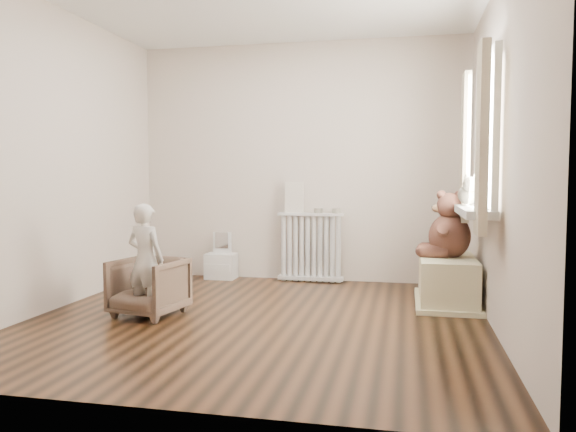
% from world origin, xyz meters
% --- Properties ---
extents(floor, '(3.60, 3.60, 0.01)m').
position_xyz_m(floor, '(0.00, 0.00, 0.00)').
color(floor, black).
rests_on(floor, ground).
extents(back_wall, '(3.60, 0.02, 2.60)m').
position_xyz_m(back_wall, '(0.00, 1.80, 1.30)').
color(back_wall, beige).
rests_on(back_wall, ground).
extents(front_wall, '(3.60, 0.02, 2.60)m').
position_xyz_m(front_wall, '(0.00, -1.80, 1.30)').
color(front_wall, beige).
rests_on(front_wall, ground).
extents(left_wall, '(0.02, 3.60, 2.60)m').
position_xyz_m(left_wall, '(-1.80, 0.00, 1.30)').
color(left_wall, beige).
rests_on(left_wall, ground).
extents(right_wall, '(0.02, 3.60, 2.60)m').
position_xyz_m(right_wall, '(1.80, 0.00, 1.30)').
color(right_wall, beige).
rests_on(right_wall, ground).
extents(window, '(0.03, 0.90, 1.10)m').
position_xyz_m(window, '(1.76, 0.30, 1.45)').
color(window, white).
rests_on(window, right_wall).
extents(window_sill, '(0.22, 1.10, 0.06)m').
position_xyz_m(window_sill, '(1.67, 0.30, 0.87)').
color(window_sill, silver).
rests_on(window_sill, right_wall).
extents(curtain_left, '(0.06, 0.26, 1.30)m').
position_xyz_m(curtain_left, '(1.65, -0.27, 1.39)').
color(curtain_left, '#C3B593').
rests_on(curtain_left, right_wall).
extents(curtain_right, '(0.06, 0.26, 1.30)m').
position_xyz_m(curtain_right, '(1.65, 0.87, 1.39)').
color(curtain_right, '#C3B593').
rests_on(curtain_right, right_wall).
extents(radiator, '(0.71, 0.13, 0.75)m').
position_xyz_m(radiator, '(0.14, 1.68, 0.39)').
color(radiator, silver).
rests_on(radiator, floor).
extents(paper_doll, '(0.20, 0.02, 0.33)m').
position_xyz_m(paper_doll, '(-0.04, 1.68, 0.92)').
color(paper_doll, beige).
rests_on(paper_doll, radiator).
extents(tin_a, '(0.09, 0.09, 0.05)m').
position_xyz_m(tin_a, '(0.22, 1.68, 0.78)').
color(tin_a, '#A59E8C').
rests_on(tin_a, radiator).
extents(tin_b, '(0.09, 0.09, 0.05)m').
position_xyz_m(tin_b, '(0.42, 1.68, 0.77)').
color(tin_b, '#A59E8C').
rests_on(tin_b, radiator).
extents(toy_vanity, '(0.33, 0.24, 0.52)m').
position_xyz_m(toy_vanity, '(-0.87, 1.65, 0.28)').
color(toy_vanity, silver).
rests_on(toy_vanity, floor).
extents(armchair, '(0.60, 0.61, 0.48)m').
position_xyz_m(armchair, '(-0.91, -0.08, 0.24)').
color(armchair, brown).
rests_on(armchair, floor).
extents(child, '(0.37, 0.28, 0.91)m').
position_xyz_m(child, '(-0.91, -0.13, 0.47)').
color(child, beige).
rests_on(child, armchair).
extents(toy_bench, '(0.48, 0.90, 0.43)m').
position_xyz_m(toy_bench, '(1.52, 0.87, 0.20)').
color(toy_bench, beige).
rests_on(toy_bench, floor).
extents(teddy_bear, '(0.50, 0.40, 0.58)m').
position_xyz_m(teddy_bear, '(1.53, 0.88, 0.67)').
color(teddy_bear, '#3D2018').
rests_on(teddy_bear, toy_bench).
extents(plush_cat, '(0.18, 0.29, 0.25)m').
position_xyz_m(plush_cat, '(1.66, 0.60, 1.00)').
color(plush_cat, gray).
rests_on(plush_cat, window_sill).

